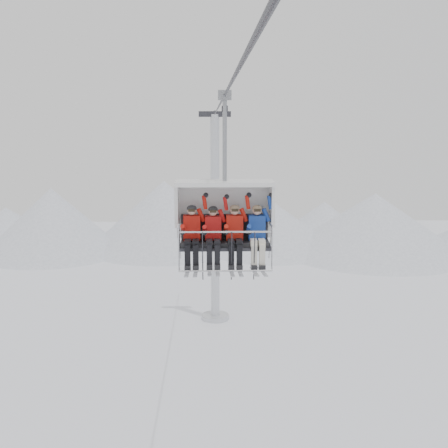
{
  "coord_description": "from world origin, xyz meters",
  "views": [
    {
      "loc": [
        -0.35,
        -13.39,
        12.65
      ],
      "look_at": [
        0.0,
        0.0,
        10.28
      ],
      "focal_mm": 45.0,
      "sensor_mm": 36.0,
      "label": 1
    }
  ],
  "objects_px": {
    "chairlift_carrier": "(225,212)",
    "lift_tower_right": "(215,233)",
    "skier_center_right": "(235,234)",
    "skier_far_right": "(257,234)",
    "skier_center_left": "(213,234)",
    "skier_far_left": "(192,234)"
  },
  "relations": [
    {
      "from": "chairlift_carrier",
      "to": "lift_tower_right",
      "type": "bearing_deg",
      "value": 90.0
    },
    {
      "from": "lift_tower_right",
      "to": "skier_center_right",
      "type": "relative_size",
      "value": 7.99
    },
    {
      "from": "lift_tower_right",
      "to": "skier_center_right",
      "type": "bearing_deg",
      "value": -89.43
    },
    {
      "from": "skier_center_right",
      "to": "skier_far_right",
      "type": "height_order",
      "value": "skier_center_right"
    },
    {
      "from": "lift_tower_right",
      "to": "chairlift_carrier",
      "type": "relative_size",
      "value": 3.38
    },
    {
      "from": "chairlift_carrier",
      "to": "skier_center_left",
      "type": "xyz_separation_m",
      "value": [
        -0.27,
        -0.31,
        -0.48
      ]
    },
    {
      "from": "chairlift_carrier",
      "to": "skier_center_right",
      "type": "distance_m",
      "value": 0.6
    },
    {
      "from": "lift_tower_right",
      "to": "skier_center_left",
      "type": "bearing_deg",
      "value": -90.67
    },
    {
      "from": "lift_tower_right",
      "to": "skier_far_right",
      "type": "relative_size",
      "value": 7.99
    },
    {
      "from": "skier_far_left",
      "to": "chairlift_carrier",
      "type": "bearing_deg",
      "value": 21.93
    },
    {
      "from": "chairlift_carrier",
      "to": "skier_center_left",
      "type": "bearing_deg",
      "value": -130.98
    },
    {
      "from": "skier_far_left",
      "to": "skier_center_left",
      "type": "relative_size",
      "value": 1.0
    },
    {
      "from": "lift_tower_right",
      "to": "skier_far_left",
      "type": "bearing_deg",
      "value": -91.9
    },
    {
      "from": "chairlift_carrier",
      "to": "skier_center_left",
      "type": "height_order",
      "value": "chairlift_carrier"
    },
    {
      "from": "skier_far_right",
      "to": "skier_center_right",
      "type": "bearing_deg",
      "value": 179.9
    },
    {
      "from": "skier_center_left",
      "to": "skier_far_right",
      "type": "relative_size",
      "value": 1.0
    },
    {
      "from": "skier_center_left",
      "to": "skier_center_right",
      "type": "bearing_deg",
      "value": 0.48
    },
    {
      "from": "chairlift_carrier",
      "to": "skier_far_right",
      "type": "distance_m",
      "value": 0.93
    },
    {
      "from": "chairlift_carrier",
      "to": "skier_far_right",
      "type": "height_order",
      "value": "chairlift_carrier"
    },
    {
      "from": "chairlift_carrier",
      "to": "skier_far_right",
      "type": "relative_size",
      "value": 2.36
    },
    {
      "from": "skier_center_right",
      "to": "chairlift_carrier",
      "type": "bearing_deg",
      "value": 126.67
    },
    {
      "from": "chairlift_carrier",
      "to": "skier_far_right",
      "type": "xyz_separation_m",
      "value": [
        0.74,
        -0.31,
        -0.47
      ]
    }
  ]
}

